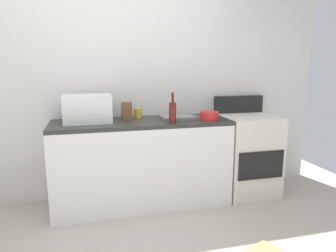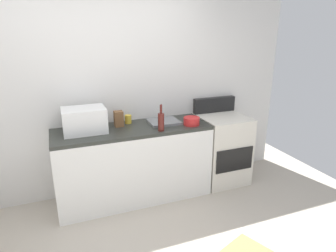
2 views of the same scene
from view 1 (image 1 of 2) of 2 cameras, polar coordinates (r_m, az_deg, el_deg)
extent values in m
cube|color=silver|center=(3.39, -11.21, 8.45)|extent=(5.00, 0.10, 2.60)
cube|color=white|center=(3.24, -4.91, -7.20)|extent=(1.80, 0.60, 0.86)
cube|color=#2D302B|center=(3.13, -5.04, 0.66)|extent=(1.80, 0.60, 0.04)
cube|color=silver|center=(3.63, 14.54, -5.18)|extent=(0.60, 0.60, 0.90)
cube|color=black|center=(3.38, 17.01, -7.03)|extent=(0.52, 0.02, 0.30)
cube|color=black|center=(3.74, 13.04, 3.99)|extent=(0.60, 0.08, 0.20)
cube|color=white|center=(3.11, -14.79, 3.17)|extent=(0.46, 0.34, 0.27)
cube|color=slate|center=(3.25, 1.81, 1.71)|extent=(0.36, 0.32, 0.03)
cylinder|color=#591E19|center=(2.95, 0.87, 2.44)|extent=(0.07, 0.07, 0.20)
cylinder|color=#591E19|center=(2.93, 0.87, 5.34)|extent=(0.03, 0.03, 0.10)
cylinder|color=gold|center=(3.29, -5.63, 2.41)|extent=(0.08, 0.08, 0.10)
cube|color=brown|center=(3.20, -7.73, 2.83)|extent=(0.10, 0.10, 0.18)
cylinder|color=red|center=(3.16, 7.71, 1.91)|extent=(0.19, 0.19, 0.09)
camera|label=2|loc=(0.61, -137.48, 53.00)|focal=31.40mm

